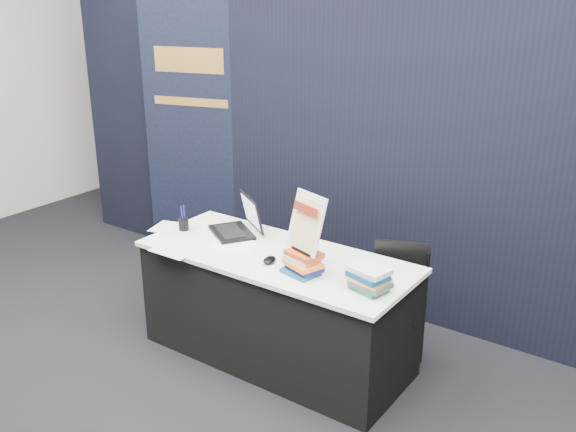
# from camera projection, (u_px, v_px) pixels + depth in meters

# --- Properties ---
(floor) EXTENTS (8.00, 8.00, 0.00)m
(floor) POSITION_uv_depth(u_px,v_px,m) (224.00, 396.00, 3.93)
(floor) COLOR black
(floor) RESTS_ON ground
(wall_back) EXTENTS (8.00, 0.02, 3.50)m
(wall_back) POSITION_uv_depth(u_px,v_px,m) (480.00, 49.00, 6.39)
(wall_back) COLOR beige
(wall_back) RESTS_ON floor
(drape_partition) EXTENTS (6.00, 0.08, 2.40)m
(drape_partition) POSITION_uv_depth(u_px,v_px,m) (360.00, 152.00, 4.74)
(drape_partition) COLOR black
(drape_partition) RESTS_ON floor
(display_table) EXTENTS (1.80, 0.75, 0.75)m
(display_table) POSITION_uv_depth(u_px,v_px,m) (277.00, 306.00, 4.22)
(display_table) COLOR black
(display_table) RESTS_ON floor
(laptop) EXTENTS (0.42, 0.44, 0.26)m
(laptop) POSITION_uv_depth(u_px,v_px,m) (236.00, 224.00, 4.44)
(laptop) COLOR black
(laptop) RESTS_ON display_table
(mouse) EXTENTS (0.10, 0.13, 0.04)m
(mouse) POSITION_uv_depth(u_px,v_px,m) (270.00, 260.00, 3.96)
(mouse) COLOR black
(mouse) RESTS_ON display_table
(brochure_left) EXTENTS (0.36, 0.30, 0.00)m
(brochure_left) POSITION_uv_depth(u_px,v_px,m) (175.00, 228.00, 4.51)
(brochure_left) COLOR silver
(brochure_left) RESTS_ON display_table
(brochure_mid) EXTENTS (0.29, 0.21, 0.00)m
(brochure_mid) POSITION_uv_depth(u_px,v_px,m) (175.00, 250.00, 4.15)
(brochure_mid) COLOR silver
(brochure_mid) RESTS_ON display_table
(brochure_right) EXTENTS (0.35, 0.30, 0.00)m
(brochure_right) POSITION_uv_depth(u_px,v_px,m) (234.00, 245.00, 4.23)
(brochure_right) COLOR white
(brochure_right) RESTS_ON display_table
(pen_cup) EXTENTS (0.07, 0.07, 0.09)m
(pen_cup) POSITION_uv_depth(u_px,v_px,m) (184.00, 224.00, 4.47)
(pen_cup) COLOR black
(pen_cup) RESTS_ON display_table
(book_stack_tall) EXTENTS (0.24, 0.20, 0.14)m
(book_stack_tall) POSITION_uv_depth(u_px,v_px,m) (303.00, 263.00, 3.80)
(book_stack_tall) COLOR navy
(book_stack_tall) RESTS_ON display_table
(book_stack_short) EXTENTS (0.23, 0.20, 0.14)m
(book_stack_short) POSITION_uv_depth(u_px,v_px,m) (370.00, 280.00, 3.58)
(book_stack_short) COLOR #1D6F44
(book_stack_short) RESTS_ON display_table
(info_sign) EXTENTS (0.28, 0.18, 0.36)m
(info_sign) POSITION_uv_depth(u_px,v_px,m) (306.00, 224.00, 3.74)
(info_sign) COLOR black
(info_sign) RESTS_ON book_stack_tall
(pullup_banner) EXTENTS (0.96, 0.36, 2.29)m
(pullup_banner) POSITION_uv_depth(u_px,v_px,m) (194.00, 150.00, 5.54)
(pullup_banner) COLOR black
(pullup_banner) RESTS_ON floor
(stacking_chair) EXTENTS (0.48, 0.50, 0.83)m
(stacking_chair) POSITION_uv_depth(u_px,v_px,m) (390.00, 302.00, 4.11)
(stacking_chair) COLOR black
(stacking_chair) RESTS_ON floor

